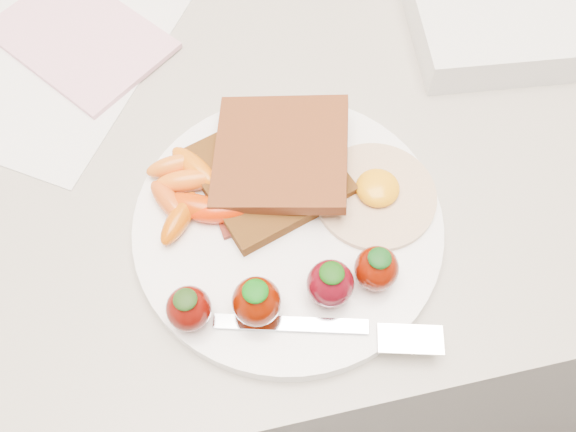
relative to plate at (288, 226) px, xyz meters
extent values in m
cube|color=gray|center=(0.02, 0.14, -0.46)|extent=(2.00, 0.60, 0.90)
cylinder|color=white|center=(0.00, 0.00, 0.00)|extent=(0.27, 0.27, 0.02)
cube|color=black|center=(-0.01, 0.05, 0.02)|extent=(0.15, 0.15, 0.01)
cube|color=#411F0E|center=(0.01, 0.06, 0.03)|extent=(0.14, 0.14, 0.03)
cylinder|color=white|center=(0.08, 0.01, 0.01)|extent=(0.12, 0.12, 0.01)
ellipsoid|color=orange|center=(0.08, 0.01, 0.02)|extent=(0.04, 0.04, 0.02)
cube|color=#350907|center=(-0.01, 0.01, 0.01)|extent=(0.10, 0.04, 0.00)
cube|color=#431506|center=(0.01, 0.02, 0.01)|extent=(0.10, 0.05, 0.00)
cube|color=#470A0C|center=(0.00, 0.03, 0.02)|extent=(0.10, 0.06, 0.00)
ellipsoid|color=orange|center=(-0.08, 0.05, 0.02)|extent=(0.06, 0.02, 0.02)
ellipsoid|color=#BC3300|center=(-0.08, 0.03, 0.02)|extent=(0.07, 0.05, 0.02)
ellipsoid|color=#BF4F02|center=(-0.09, 0.02, 0.02)|extent=(0.05, 0.06, 0.02)
ellipsoid|color=#D3610A|center=(-0.07, 0.07, 0.02)|extent=(0.05, 0.06, 0.02)
ellipsoid|color=orange|center=(-0.09, 0.07, 0.02)|extent=(0.05, 0.02, 0.02)
ellipsoid|color=red|center=(-0.06, 0.02, 0.02)|extent=(0.06, 0.03, 0.02)
ellipsoid|color=#CD4E14|center=(-0.10, 0.03, 0.02)|extent=(0.04, 0.06, 0.02)
ellipsoid|color=#520804|center=(-0.09, -0.07, 0.03)|extent=(0.04, 0.04, 0.04)
ellipsoid|color=#19340E|center=(-0.09, -0.07, 0.05)|extent=(0.02, 0.02, 0.01)
ellipsoid|color=#5A0E00|center=(-0.04, -0.07, 0.03)|extent=(0.04, 0.04, 0.04)
ellipsoid|color=#095109|center=(-0.04, -0.07, 0.05)|extent=(0.02, 0.02, 0.01)
ellipsoid|color=#520510|center=(0.02, -0.07, 0.03)|extent=(0.04, 0.04, 0.04)
ellipsoid|color=#0F3E08|center=(0.02, -0.07, 0.05)|extent=(0.02, 0.02, 0.01)
ellipsoid|color=#600E01|center=(0.06, -0.07, 0.03)|extent=(0.04, 0.04, 0.04)
ellipsoid|color=#0D3C0F|center=(0.06, -0.07, 0.05)|extent=(0.02, 0.02, 0.01)
cube|color=silver|center=(-0.02, -0.09, 0.01)|extent=(0.12, 0.04, 0.00)
cube|color=silver|center=(0.07, -0.12, 0.01)|extent=(0.06, 0.04, 0.00)
cube|color=white|center=(-0.20, 0.25, -0.01)|extent=(0.31, 0.33, 0.00)
cube|color=#DD9EB3|center=(-0.16, 0.27, 0.00)|extent=(0.21, 0.22, 0.01)
camera|label=1|loc=(-0.06, -0.25, 0.50)|focal=40.00mm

